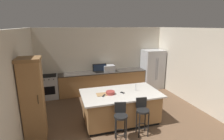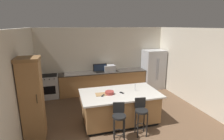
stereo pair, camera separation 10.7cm
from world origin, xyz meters
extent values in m
cube|color=beige|center=(0.00, 4.87, 1.39)|extent=(6.09, 0.12, 2.78)
cube|color=beige|center=(-2.84, 2.44, 1.39)|extent=(0.12, 5.27, 2.78)
cube|color=beige|center=(2.84, 2.44, 1.39)|extent=(0.12, 5.27, 2.78)
cube|color=#9E7042|center=(-0.06, 4.49, 0.44)|extent=(3.73, 0.60, 0.89)
cube|color=#332D28|center=(-0.06, 4.49, 0.90)|extent=(3.75, 0.62, 0.04)
cube|color=black|center=(-0.14, 2.00, 0.04)|extent=(2.06, 1.08, 0.09)
cube|color=#9E7042|center=(-0.14, 2.00, 0.49)|extent=(2.14, 1.16, 0.80)
cube|color=beige|center=(-0.14, 2.00, 0.91)|extent=(2.30, 1.32, 0.04)
cube|color=#B7BABF|center=(2.28, 4.42, 0.89)|extent=(0.91, 0.74, 1.78)
cylinder|color=gray|center=(2.24, 4.02, 0.98)|extent=(0.02, 0.02, 0.98)
cylinder|color=gray|center=(2.32, 4.02, 0.98)|extent=(0.02, 0.02, 0.98)
cube|color=#B7BABF|center=(-2.34, 4.49, 0.46)|extent=(0.79, 0.60, 0.92)
cube|color=black|center=(-2.34, 4.19, 0.41)|extent=(0.55, 0.01, 0.33)
cube|color=black|center=(-2.34, 4.49, 0.93)|extent=(0.71, 0.50, 0.02)
cylinder|color=black|center=(-2.60, 4.18, 0.86)|extent=(0.04, 0.03, 0.04)
cylinder|color=black|center=(-2.43, 4.18, 0.86)|extent=(0.04, 0.03, 0.04)
cylinder|color=black|center=(-2.25, 4.18, 0.86)|extent=(0.04, 0.03, 0.04)
cylinder|color=black|center=(-2.08, 4.18, 0.86)|extent=(0.04, 0.03, 0.04)
cube|color=#9E7042|center=(-2.50, 1.88, 1.06)|extent=(0.51, 0.54, 2.12)
cube|color=brown|center=(-2.50, 1.88, 2.08)|extent=(0.55, 0.58, 0.08)
cylinder|color=#332819|center=(-2.35, 1.59, 1.17)|extent=(0.02, 0.02, 0.22)
cube|color=#B7BABF|center=(0.20, 4.49, 1.06)|extent=(0.48, 0.36, 0.27)
cube|color=black|center=(-0.22, 4.44, 0.95)|extent=(0.35, 0.16, 0.05)
cube|color=black|center=(-0.22, 4.44, 1.13)|extent=(0.58, 0.05, 0.32)
cube|color=#1E2D47|center=(-0.22, 4.42, 1.13)|extent=(0.51, 0.01, 0.27)
cylinder|color=#B2B2B7|center=(0.14, 4.59, 1.04)|extent=(0.02, 0.02, 0.24)
cylinder|color=#B2B2B7|center=(0.34, 2.00, 1.04)|extent=(0.02, 0.02, 0.22)
cylinder|color=black|center=(-0.46, 1.08, 0.69)|extent=(0.34, 0.34, 0.05)
cube|color=black|center=(-0.42, 1.23, 0.86)|extent=(0.29, 0.10, 0.28)
cylinder|color=black|center=(-0.61, 0.99, 0.33)|extent=(0.03, 0.03, 0.67)
cylinder|color=black|center=(-0.37, 0.93, 0.33)|extent=(0.03, 0.03, 0.67)
cylinder|color=black|center=(-0.55, 1.23, 0.33)|extent=(0.03, 0.03, 0.67)
cylinder|color=black|center=(-0.31, 1.17, 0.33)|extent=(0.03, 0.03, 0.67)
torus|color=black|center=(-0.46, 1.08, 0.25)|extent=(0.28, 0.28, 0.02)
cylinder|color=black|center=(0.19, 1.18, 0.70)|extent=(0.34, 0.34, 0.05)
cube|color=black|center=(0.21, 1.33, 0.87)|extent=(0.29, 0.07, 0.28)
cylinder|color=black|center=(0.05, 1.08, 0.34)|extent=(0.03, 0.03, 0.68)
cylinder|color=black|center=(0.29, 1.04, 0.34)|extent=(0.03, 0.03, 0.68)
cylinder|color=black|center=(0.08, 1.32, 0.34)|extent=(0.03, 0.03, 0.68)
cylinder|color=black|center=(0.32, 1.29, 0.34)|extent=(0.03, 0.03, 0.68)
torus|color=black|center=(0.19, 1.18, 0.25)|extent=(0.28, 0.28, 0.02)
cylinder|color=#993833|center=(-0.47, 1.97, 0.98)|extent=(0.26, 0.26, 0.09)
cube|color=black|center=(-0.09, 1.96, 0.94)|extent=(0.13, 0.17, 0.01)
cube|color=black|center=(-0.67, 1.90, 0.94)|extent=(0.14, 0.16, 0.02)
cube|color=#A87F51|center=(-0.72, 1.99, 0.94)|extent=(0.30, 0.26, 0.02)
camera|label=1|loc=(-1.77, -2.54, 2.86)|focal=27.91mm
camera|label=2|loc=(-1.67, -2.57, 2.86)|focal=27.91mm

